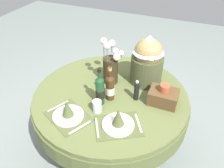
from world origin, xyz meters
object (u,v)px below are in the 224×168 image
(place_setting_right, at_px, (118,121))
(tumbler_mid, at_px, (97,106))
(wine_bottle_left, at_px, (100,90))
(pepper_mill, at_px, (137,91))
(place_setting_left, at_px, (68,112))
(flower_vase, at_px, (111,66))
(wine_bottle_centre, at_px, (110,87))
(gift_tub_back_right, at_px, (148,58))
(dining_table, at_px, (111,104))
(woven_basket_side_right, at_px, (163,96))

(place_setting_right, xyz_separation_m, tumbler_mid, (-0.21, 0.08, 0.00))
(wine_bottle_left, distance_m, pepper_mill, 0.31)
(place_setting_left, xyz_separation_m, pepper_mill, (0.42, 0.40, 0.04))
(pepper_mill, bearing_deg, place_setting_left, -136.16)
(place_setting_right, height_order, flower_vase, flower_vase)
(wine_bottle_centre, bearing_deg, flower_vase, 111.07)
(tumbler_mid, bearing_deg, gift_tub_back_right, 65.97)
(dining_table, bearing_deg, wine_bottle_centre, -70.85)
(flower_vase, distance_m, gift_tub_back_right, 0.33)
(wine_bottle_left, relative_size, woven_basket_side_right, 1.45)
(dining_table, height_order, place_setting_left, place_setting_left)
(place_setting_left, distance_m, gift_tub_back_right, 0.83)
(dining_table, xyz_separation_m, place_setting_right, (0.20, -0.33, 0.17))
(place_setting_left, bearing_deg, pepper_mill, 43.84)
(gift_tub_back_right, height_order, woven_basket_side_right, gift_tub_back_right)
(wine_bottle_left, height_order, tumbler_mid, wine_bottle_left)
(wine_bottle_centre, bearing_deg, tumbler_mid, -100.06)
(flower_vase, relative_size, woven_basket_side_right, 1.87)
(tumbler_mid, bearing_deg, place_setting_left, -141.39)
(dining_table, distance_m, pepper_mill, 0.31)
(pepper_mill, bearing_deg, woven_basket_side_right, 10.78)
(wine_bottle_centre, bearing_deg, pepper_mill, 19.66)
(flower_vase, relative_size, tumbler_mid, 4.27)
(dining_table, xyz_separation_m, wine_bottle_centre, (0.02, -0.06, 0.24))
(dining_table, relative_size, place_setting_left, 3.27)
(place_setting_left, xyz_separation_m, wine_bottle_left, (0.16, 0.24, 0.08))
(place_setting_left, relative_size, tumbler_mid, 4.13)
(woven_basket_side_right, bearing_deg, dining_table, -172.93)
(place_setting_left, xyz_separation_m, place_setting_right, (0.39, 0.06, 0.00))
(pepper_mill, bearing_deg, dining_table, -176.53)
(wine_bottle_centre, height_order, tumbler_mid, wine_bottle_centre)
(tumbler_mid, xyz_separation_m, gift_tub_back_right, (0.24, 0.54, 0.20))
(gift_tub_back_right, bearing_deg, wine_bottle_centre, -120.33)
(pepper_mill, relative_size, gift_tub_back_right, 0.41)
(place_setting_right, bearing_deg, woven_basket_side_right, 57.31)
(place_setting_right, distance_m, flower_vase, 0.58)
(wine_bottle_left, distance_m, tumbler_mid, 0.13)
(wine_bottle_left, distance_m, gift_tub_back_right, 0.53)
(tumbler_mid, distance_m, pepper_mill, 0.35)
(place_setting_left, bearing_deg, wine_bottle_left, 56.41)
(wine_bottle_left, relative_size, pepper_mill, 1.75)
(flower_vase, height_order, tumbler_mid, flower_vase)
(place_setting_left, relative_size, woven_basket_side_right, 1.81)
(flower_vase, height_order, wine_bottle_centre, flower_vase)
(wine_bottle_centre, relative_size, pepper_mill, 1.60)
(place_setting_left, bearing_deg, wine_bottle_centre, 57.13)
(tumbler_mid, height_order, woven_basket_side_right, woven_basket_side_right)
(wine_bottle_centre, height_order, pepper_mill, wine_bottle_centre)
(dining_table, distance_m, woven_basket_side_right, 0.49)
(wine_bottle_centre, distance_m, gift_tub_back_right, 0.43)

